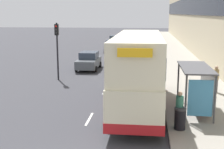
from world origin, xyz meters
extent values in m
cube|color=gray|center=(6.50, 38.50, 0.07)|extent=(5.00, 93.00, 0.14)
cube|color=#C6B793|center=(10.50, 38.50, 7.29)|extent=(3.00, 93.00, 14.58)
cube|color=black|center=(8.96, 38.50, 6.56)|extent=(0.12, 89.28, 2.63)
cube|color=silver|center=(0.00, 7.23, 0.01)|extent=(0.12, 2.00, 0.01)
cube|color=silver|center=(0.00, 13.31, 0.01)|extent=(0.12, 2.00, 0.01)
cube|color=silver|center=(0.00, 19.38, 0.01)|extent=(0.12, 2.00, 0.01)
cube|color=silver|center=(0.00, 25.45, 0.01)|extent=(0.12, 2.00, 0.01)
cube|color=silver|center=(0.00, 31.52, 0.01)|extent=(0.12, 2.00, 0.01)
cube|color=#4C4C51|center=(5.60, 8.92, 2.58)|extent=(1.60, 4.20, 0.08)
cylinder|color=#4C4C51|center=(4.90, 6.92, 1.34)|extent=(0.10, 0.10, 2.40)
cylinder|color=#4C4C51|center=(4.90, 10.92, 1.34)|extent=(0.10, 0.10, 2.40)
cylinder|color=#4C4C51|center=(6.30, 6.92, 1.34)|extent=(0.10, 0.10, 2.40)
cylinder|color=#4C4C51|center=(6.30, 10.92, 1.34)|extent=(0.10, 0.10, 2.40)
cube|color=#99A8B2|center=(6.27, 8.92, 1.46)|extent=(0.04, 3.68, 1.92)
cube|color=#3F8CBF|center=(5.60, 6.98, 1.39)|extent=(1.19, 0.10, 1.82)
cube|color=maroon|center=(5.85, 8.92, 0.59)|extent=(0.36, 2.80, 0.08)
cube|color=beige|center=(2.48, 9.39, 1.43)|extent=(2.55, 10.62, 1.85)
cube|color=beige|center=(2.48, 9.39, 3.33)|extent=(2.50, 10.30, 1.95)
cube|color=#B2191E|center=(2.48, 9.39, 0.72)|extent=(2.58, 10.67, 0.45)
cube|color=#2D3847|center=(2.48, 9.39, 1.79)|extent=(2.58, 9.98, 0.81)
cube|color=#2D3847|center=(2.48, 9.39, 3.23)|extent=(2.55, 9.98, 0.94)
cube|color=yellow|center=(2.48, 4.10, 3.95)|extent=(1.40, 0.08, 0.36)
cylinder|color=black|center=(1.20, 13.00, 0.50)|extent=(0.30, 1.00, 1.00)
cylinder|color=black|center=(3.75, 13.00, 0.50)|extent=(0.30, 1.00, 1.00)
cylinder|color=black|center=(1.20, 6.10, 0.50)|extent=(0.30, 1.00, 1.00)
cylinder|color=black|center=(3.75, 6.10, 0.50)|extent=(0.30, 1.00, 1.00)
cube|color=maroon|center=(1.90, 48.06, 0.72)|extent=(1.80, 4.52, 0.85)
cube|color=#2D3847|center=(1.90, 47.84, 1.50)|extent=(1.58, 2.17, 0.69)
cylinder|color=black|center=(1.00, 49.46, 0.30)|extent=(0.20, 0.60, 0.60)
cylinder|color=black|center=(2.80, 49.46, 0.30)|extent=(0.20, 0.60, 0.60)
cylinder|color=black|center=(1.00, 46.66, 0.30)|extent=(0.20, 0.60, 0.60)
cylinder|color=black|center=(2.80, 46.66, 0.30)|extent=(0.20, 0.60, 0.60)
cube|color=#4C5156|center=(-1.99, 35.37, 0.70)|extent=(1.76, 4.12, 0.80)
cube|color=#2D3847|center=(-1.99, 35.58, 1.43)|extent=(1.55, 1.98, 0.66)
cylinder|color=black|center=(-1.11, 34.09, 0.30)|extent=(0.20, 0.60, 0.60)
cylinder|color=black|center=(-2.87, 34.09, 0.30)|extent=(0.20, 0.60, 0.60)
cylinder|color=black|center=(-1.11, 36.65, 0.30)|extent=(0.20, 0.60, 0.60)
cylinder|color=black|center=(-2.87, 36.65, 0.30)|extent=(0.20, 0.60, 0.60)
cube|color=#B7B799|center=(-2.65, 44.92, 0.69)|extent=(1.77, 4.52, 0.79)
cube|color=#2D3847|center=(-2.65, 45.15, 1.41)|extent=(1.56, 2.17, 0.64)
cylinder|color=black|center=(-1.76, 43.52, 0.30)|extent=(0.20, 0.60, 0.60)
cylinder|color=black|center=(-3.53, 43.52, 0.30)|extent=(0.20, 0.60, 0.60)
cylinder|color=black|center=(-1.76, 46.32, 0.30)|extent=(0.20, 0.60, 0.60)
cylinder|color=black|center=(-3.53, 46.32, 0.30)|extent=(0.20, 0.60, 0.60)
cube|color=#4C5156|center=(-2.75, 21.67, 0.69)|extent=(1.87, 4.38, 0.79)
cube|color=#2D3847|center=(-2.75, 21.89, 1.41)|extent=(1.65, 2.10, 0.64)
cylinder|color=black|center=(-1.82, 20.31, 0.30)|extent=(0.20, 0.60, 0.60)
cylinder|color=black|center=(-3.69, 20.31, 0.30)|extent=(0.20, 0.60, 0.60)
cylinder|color=black|center=(-1.82, 23.03, 0.30)|extent=(0.20, 0.60, 0.60)
cylinder|color=black|center=(-3.69, 23.03, 0.30)|extent=(0.20, 0.60, 0.60)
cylinder|color=#23232D|center=(7.67, 13.29, 0.58)|extent=(0.30, 0.30, 0.87)
cylinder|color=#997F51|center=(7.67, 13.29, 1.38)|extent=(0.36, 0.36, 0.73)
sphere|color=tan|center=(7.67, 13.29, 1.86)|extent=(0.24, 0.24, 0.24)
cylinder|color=#23232D|center=(4.52, 6.08, 0.56)|extent=(0.29, 0.29, 0.85)
cylinder|color=#337260|center=(4.52, 6.08, 1.34)|extent=(0.35, 0.35, 0.71)
sphere|color=tan|center=(4.52, 6.08, 1.81)|extent=(0.23, 0.23, 0.23)
cylinder|color=#23232D|center=(6.82, 12.80, 0.56)|extent=(0.29, 0.29, 0.84)
cylinder|color=#337260|center=(6.82, 12.80, 1.33)|extent=(0.35, 0.35, 0.70)
sphere|color=tan|center=(6.82, 12.80, 1.79)|extent=(0.23, 0.23, 0.23)
cylinder|color=black|center=(4.55, 5.92, 0.61)|extent=(0.52, 0.52, 0.95)
cylinder|color=#2D2D33|center=(4.55, 5.92, 1.14)|extent=(0.55, 0.55, 0.10)
cylinder|color=black|center=(-4.40, 16.70, 2.36)|extent=(0.14, 0.14, 4.72)
cube|color=black|center=(-4.40, 16.65, 4.17)|extent=(0.30, 0.24, 0.90)
sphere|color=red|center=(-4.40, 16.53, 4.44)|extent=(0.16, 0.16, 0.16)
sphere|color=#2D2D2D|center=(-4.40, 16.53, 4.17)|extent=(0.16, 0.16, 0.16)
sphere|color=#2D2D2D|center=(-4.40, 16.53, 3.90)|extent=(0.16, 0.16, 0.16)
camera|label=1|loc=(2.96, -8.19, 5.49)|focal=50.00mm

